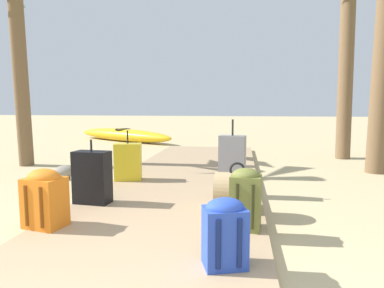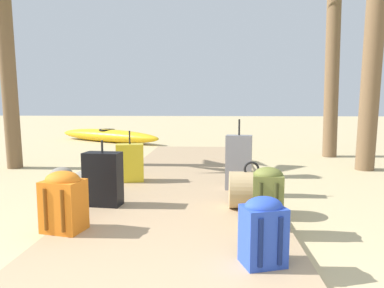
% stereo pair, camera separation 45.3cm
% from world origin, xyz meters
% --- Properties ---
extents(ground_plane, '(60.00, 60.00, 0.00)m').
position_xyz_m(ground_plane, '(0.00, 3.08, 0.00)').
color(ground_plane, tan).
extents(boardwalk, '(2.09, 7.70, 0.08)m').
position_xyz_m(boardwalk, '(0.00, 3.85, 0.04)').
color(boardwalk, tan).
rests_on(boardwalk, ground).
extents(backpack_olive, '(0.29, 0.27, 0.54)m').
position_xyz_m(backpack_olive, '(0.85, 1.87, 0.36)').
color(backpack_olive, olive).
rests_on(backpack_olive, boardwalk).
extents(backpack_orange, '(0.38, 0.32, 0.53)m').
position_xyz_m(backpack_orange, '(-0.92, 1.67, 0.36)').
color(backpack_orange, orange).
rests_on(backpack_orange, boardwalk).
extents(suitcase_black, '(0.41, 0.25, 0.71)m').
position_xyz_m(suitcase_black, '(-0.82, 2.45, 0.37)').
color(suitcase_black, black).
rests_on(suitcase_black, boardwalk).
extents(backpack_blue, '(0.33, 0.29, 0.47)m').
position_xyz_m(backpack_blue, '(0.70, 1.13, 0.33)').
color(backpack_blue, '#2847B7').
rests_on(backpack_blue, boardwalk).
extents(suitcase_yellow, '(0.42, 0.31, 0.72)m').
position_xyz_m(suitcase_yellow, '(-0.81, 3.64, 0.35)').
color(suitcase_yellow, gold).
rests_on(suitcase_yellow, boardwalk).
extents(suitcase_grey, '(0.35, 0.22, 0.90)m').
position_xyz_m(suitcase_grey, '(0.69, 3.24, 0.43)').
color(suitcase_grey, slate).
rests_on(suitcase_grey, boardwalk).
extents(duffel_bag_tan, '(0.47, 0.40, 0.50)m').
position_xyz_m(duffel_bag_tan, '(0.77, 2.44, 0.28)').
color(duffel_bag_tan, tan).
rests_on(duffel_bag_tan, boardwalk).
extents(palm_tree_far_left, '(1.92, 2.04, 3.88)m').
position_xyz_m(palm_tree_far_left, '(-3.24, 4.88, 3.01)').
color(palm_tree_far_left, brown).
rests_on(palm_tree_far_left, ground).
extents(kayak, '(3.87, 2.57, 0.40)m').
position_xyz_m(kayak, '(-2.93, 9.43, 0.20)').
color(kayak, gold).
rests_on(kayak, ground).
extents(rock_left_far, '(0.44, 0.45, 0.21)m').
position_xyz_m(rock_left_far, '(-1.96, 3.95, 0.11)').
color(rock_left_far, gray).
rests_on(rock_left_far, ground).
extents(rock_left_near, '(0.57, 0.56, 0.26)m').
position_xyz_m(rock_left_near, '(-1.40, 3.49, 0.13)').
color(rock_left_near, gray).
rests_on(rock_left_near, ground).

